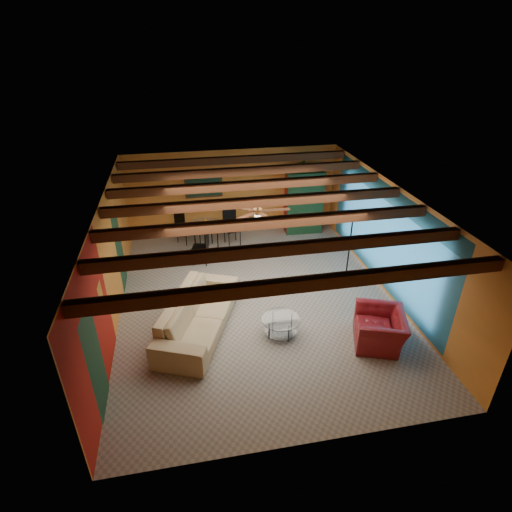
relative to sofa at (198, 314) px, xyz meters
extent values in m
cube|color=gray|center=(1.46, 0.81, -0.41)|extent=(6.50, 8.00, 0.01)
cube|color=silver|center=(1.46, 0.81, 2.29)|extent=(6.50, 8.00, 0.01)
cube|color=orange|center=(1.46, 4.81, 0.94)|extent=(6.50, 0.02, 2.70)
cube|color=maroon|center=(-1.79, 0.81, 0.94)|extent=(0.02, 8.00, 2.70)
cube|color=#296177|center=(4.71, 0.81, 0.94)|extent=(0.02, 8.00, 2.70)
imported|color=tan|center=(0.00, 0.00, 0.00)|extent=(2.10, 3.04, 0.83)
imported|color=maroon|center=(3.66, -1.13, -0.05)|extent=(1.28, 1.37, 0.72)
cube|color=maroon|center=(3.66, 4.51, 0.56)|extent=(1.14, 0.60, 1.95)
cube|color=black|center=(0.56, 4.77, 1.24)|extent=(1.05, 0.03, 0.65)
imported|color=#26661E|center=(3.66, 4.51, 1.77)|extent=(0.46, 0.41, 0.46)
imported|color=orange|center=(0.48, 3.78, 0.80)|extent=(0.21, 0.21, 0.19)
camera|label=1|loc=(-0.12, -7.22, 5.35)|focal=28.67mm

